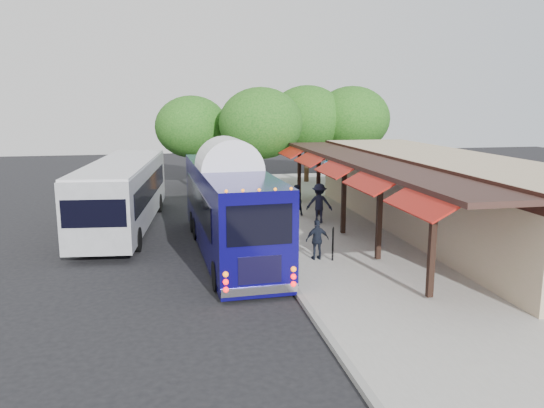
{
  "coord_description": "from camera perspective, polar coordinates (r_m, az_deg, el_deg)",
  "views": [
    {
      "loc": [
        -3.85,
        -17.92,
        6.03
      ],
      "look_at": [
        0.41,
        3.32,
        1.8
      ],
      "focal_mm": 35.0,
      "sensor_mm": 36.0,
      "label": 1
    }
  ],
  "objects": [
    {
      "name": "tree_left",
      "position": [
        34.39,
        -1.23,
        8.67
      ],
      "size": [
        5.39,
        5.39,
        6.9
      ],
      "color": "#382314",
      "rests_on": "ground"
    },
    {
      "name": "tree_mid",
      "position": [
        38.97,
        3.8,
        9.16
      ],
      "size": [
        5.58,
        5.58,
        7.14
      ],
      "color": "#382314",
      "rests_on": "ground"
    },
    {
      "name": "city_bus",
      "position": [
        26.18,
        -15.7,
        1.3
      ],
      "size": [
        3.82,
        12.22,
        3.23
      ],
      "rotation": [
        0.0,
        0.0,
        -0.1
      ],
      "color": "gray",
      "rests_on": "ground"
    },
    {
      "name": "tree_right",
      "position": [
        39.59,
        8.58,
        9.04
      ],
      "size": [
        5.54,
        5.54,
        7.09
      ],
      "color": "#382314",
      "rests_on": "ground"
    },
    {
      "name": "ground",
      "position": [
        19.29,
        0.75,
        -7.16
      ],
      "size": [
        90.0,
        90.0,
        0.0
      ],
      "primitive_type": "plane",
      "color": "black",
      "rests_on": "ground"
    },
    {
      "name": "coach_bus",
      "position": [
        21.19,
        -4.63,
        -0.02
      ],
      "size": [
        2.89,
        11.58,
        3.67
      ],
      "rotation": [
        0.0,
        0.0,
        0.04
      ],
      "color": "#0B0755",
      "rests_on": "ground"
    },
    {
      "name": "station_shelter",
      "position": [
        25.44,
        17.58,
        1.07
      ],
      "size": [
        8.15,
        20.0,
        3.6
      ],
      "color": "tan",
      "rests_on": "ground"
    },
    {
      "name": "ped_d",
      "position": [
        25.94,
        5.1,
        0.09
      ],
      "size": [
        1.41,
        1.09,
        1.93
      ],
      "primitive_type": "imported",
      "rotation": [
        0.0,
        0.0,
        2.81
      ],
      "color": "black",
      "rests_on": "sidewalk"
    },
    {
      "name": "sign_board",
      "position": [
        19.86,
        6.56,
        -3.76
      ],
      "size": [
        0.24,
        0.53,
        1.22
      ],
      "rotation": [
        0.0,
        0.0,
        -0.37
      ],
      "color": "black",
      "rests_on": "sidewalk"
    },
    {
      "name": "tree_far",
      "position": [
        37.12,
        -8.62,
        8.2
      ],
      "size": [
        5.0,
        5.0,
        6.4
      ],
      "color": "#382314",
      "rests_on": "ground"
    },
    {
      "name": "curb",
      "position": [
        23.04,
        -1.21,
        -3.93
      ],
      "size": [
        0.2,
        40.0,
        0.16
      ],
      "primitive_type": "cube",
      "color": "gray",
      "rests_on": "ground"
    },
    {
      "name": "ped_c",
      "position": [
        19.97,
        4.9,
        -3.84
      ],
      "size": [
        0.91,
        0.41,
        1.53
      ],
      "primitive_type": "imported",
      "rotation": [
        0.0,
        0.0,
        3.19
      ],
      "color": "black",
      "rests_on": "sidewalk"
    },
    {
      "name": "ped_b",
      "position": [
        27.47,
        2.59,
        0.41
      ],
      "size": [
        0.94,
        0.83,
        1.62
      ],
      "primitive_type": "imported",
      "rotation": [
        0.0,
        0.0,
        3.47
      ],
      "color": "black",
      "rests_on": "sidewalk"
    },
    {
      "name": "ped_a",
      "position": [
        20.32,
        1.66,
        -3.11
      ],
      "size": [
        0.69,
        0.47,
        1.82
      ],
      "primitive_type": "imported",
      "rotation": [
        0.0,
        0.0,
        0.06
      ],
      "color": "black",
      "rests_on": "sidewalk"
    },
    {
      "name": "sidewalk",
      "position": [
        24.37,
        10.34,
        -3.28
      ],
      "size": [
        10.0,
        40.0,
        0.15
      ],
      "primitive_type": "cube",
      "color": "#9E9B93",
      "rests_on": "ground"
    }
  ]
}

